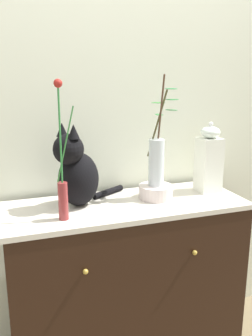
{
  "coord_description": "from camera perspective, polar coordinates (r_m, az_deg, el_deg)",
  "views": [
    {
      "loc": [
        -0.56,
        -1.62,
        1.53
      ],
      "look_at": [
        0.0,
        0.0,
        1.09
      ],
      "focal_mm": 39.18,
      "sensor_mm": 36.0,
      "label": 1
    }
  ],
  "objects": [
    {
      "name": "sideboard",
      "position": [
        2.02,
        0.0,
        -17.69
      ],
      "size": [
        1.2,
        0.47,
        0.91
      ],
      "color": "black",
      "rests_on": "ground_plane"
    },
    {
      "name": "bowl_porcelain",
      "position": [
        1.89,
        4.64,
        -3.7
      ],
      "size": [
        0.18,
        0.18,
        0.07
      ],
      "primitive_type": "cylinder",
      "color": "silver",
      "rests_on": "sideboard"
    },
    {
      "name": "jar_lidded_porcelain",
      "position": [
        2.02,
        12.76,
        1.22
      ],
      "size": [
        0.12,
        0.12,
        0.38
      ],
      "color": "white",
      "rests_on": "sideboard"
    },
    {
      "name": "vase_slim_green",
      "position": [
        1.6,
        -9.86,
        -2.25
      ],
      "size": [
        0.08,
        0.04,
        0.6
      ],
      "color": "maroon",
      "rests_on": "sideboard"
    },
    {
      "name": "vase_glass_clear",
      "position": [
        1.85,
        4.82,
        1.49
      ],
      "size": [
        0.15,
        0.16,
        0.55
      ],
      "color": "silver",
      "rests_on": "bowl_porcelain"
    },
    {
      "name": "wall_back",
      "position": [
        2.02,
        -2.82,
        7.77
      ],
      "size": [
        4.4,
        0.08,
        2.6
      ],
      "primitive_type": "cube",
      "color": "white",
      "rests_on": "ground_plane"
    },
    {
      "name": "cat_sitting",
      "position": [
        1.76,
        -7.7,
        -0.57
      ],
      "size": [
        0.41,
        0.3,
        0.41
      ],
      "color": "black",
      "rests_on": "sideboard"
    }
  ]
}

